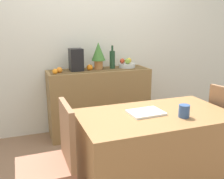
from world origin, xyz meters
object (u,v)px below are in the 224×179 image
object	(u,v)px
fruit_bowl	(127,65)
potted_plant	(98,54)
open_book	(146,113)
coffee_cup	(184,111)
sideboard_console	(99,102)
wine_bottle	(112,60)
coffee_maker	(76,60)
dining_table	(153,154)

from	to	relation	value
fruit_bowl	potted_plant	world-z (taller)	potted_plant
open_book	coffee_cup	size ratio (longest dim) A/B	2.77
sideboard_console	wine_bottle	bearing A→B (deg)	0.00
sideboard_console	coffee_maker	distance (m)	0.65
fruit_bowl	wine_bottle	size ratio (longest dim) A/B	0.72
potted_plant	dining_table	size ratio (longest dim) A/B	0.28
fruit_bowl	wine_bottle	bearing A→B (deg)	180.00
coffee_maker	dining_table	world-z (taller)	coffee_maker
coffee_maker	potted_plant	distance (m)	0.30
coffee_maker	dining_table	size ratio (longest dim) A/B	0.23
wine_bottle	coffee_maker	size ratio (longest dim) A/B	1.09
coffee_maker	coffee_cup	xyz separation A→B (m)	(0.52, -1.56, -0.23)
potted_plant	fruit_bowl	bearing A→B (deg)	-0.00
coffee_maker	open_book	bearing A→B (deg)	-78.92
fruit_bowl	potted_plant	size ratio (longest dim) A/B	0.63
fruit_bowl	dining_table	world-z (taller)	fruit_bowl
sideboard_console	dining_table	bearing A→B (deg)	-88.19
sideboard_console	coffee_cup	world-z (taller)	sideboard_console
wine_bottle	coffee_cup	xyz separation A→B (m)	(0.03, -1.56, -0.21)
fruit_bowl	dining_table	bearing A→B (deg)	-103.96
coffee_maker	wine_bottle	bearing A→B (deg)	0.00
coffee_maker	coffee_cup	bearing A→B (deg)	-71.71
sideboard_console	open_book	xyz separation A→B (m)	(-0.03, -1.39, 0.31)
fruit_bowl	coffee_maker	size ratio (longest dim) A/B	0.79
wine_bottle	sideboard_console	bearing A→B (deg)	-180.00
coffee_maker	open_book	world-z (taller)	coffee_maker
coffee_cup	dining_table	bearing A→B (deg)	139.92
wine_bottle	potted_plant	bearing A→B (deg)	-180.00
wine_bottle	fruit_bowl	bearing A→B (deg)	-0.00
sideboard_console	potted_plant	distance (m)	0.65
open_book	wine_bottle	bearing A→B (deg)	78.72
sideboard_console	fruit_bowl	world-z (taller)	fruit_bowl
wine_bottle	coffee_maker	distance (m)	0.48
coffee_maker	dining_table	xyz separation A→B (m)	(0.34, -1.42, -0.65)
sideboard_console	fruit_bowl	size ratio (longest dim) A/B	5.99
fruit_bowl	coffee_cup	size ratio (longest dim) A/B	2.20
dining_table	coffee_cup	xyz separation A→B (m)	(0.17, -0.15, 0.42)
dining_table	open_book	bearing A→B (deg)	157.12
coffee_maker	open_book	size ratio (longest dim) A/B	1.01
sideboard_console	dining_table	size ratio (longest dim) A/B	1.06
coffee_cup	sideboard_console	bearing A→B (deg)	97.97
fruit_bowl	coffee_maker	xyz separation A→B (m)	(-0.69, 0.00, 0.11)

